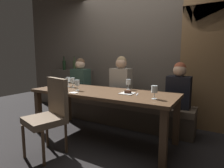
{
  "coord_description": "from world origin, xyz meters",
  "views": [
    {
      "loc": [
        1.51,
        -2.31,
        1.24
      ],
      "look_at": [
        0.1,
        0.12,
        0.84
      ],
      "focal_mm": 29.75,
      "sensor_mm": 36.0,
      "label": 1
    }
  ],
  "objects_px": {
    "wine_bottle_pale_label": "(75,65)",
    "dessert_plate": "(127,93)",
    "dining_table": "(102,97)",
    "banquette_bench": "(123,112)",
    "espresso_cup": "(57,87)",
    "fork_on_table": "(137,94)",
    "diner_far_end": "(179,87)",
    "wine_glass_near_left": "(154,90)",
    "wine_glass_far_left": "(68,80)",
    "wine_glass_far_right": "(61,83)",
    "wine_bottle_dark_red": "(64,65)",
    "wine_glass_center_front": "(129,82)",
    "wine_glass_center_back": "(77,83)",
    "diner_bearded": "(121,80)",
    "wine_glass_end_left": "(72,80)",
    "chair_near_side": "(50,111)",
    "diner_redhead": "(81,78)"
  },
  "relations": [
    {
      "from": "diner_far_end",
      "to": "wine_glass_near_left",
      "type": "relative_size",
      "value": 4.4
    },
    {
      "from": "wine_glass_near_left",
      "to": "fork_on_table",
      "type": "height_order",
      "value": "wine_glass_near_left"
    },
    {
      "from": "dining_table",
      "to": "wine_bottle_dark_red",
      "type": "xyz_separation_m",
      "value": [
        -1.77,
        1.02,
        0.42
      ]
    },
    {
      "from": "wine_glass_center_front",
      "to": "wine_glass_near_left",
      "type": "height_order",
      "value": "same"
    },
    {
      "from": "dessert_plate",
      "to": "wine_glass_far_right",
      "type": "bearing_deg",
      "value": -162.87
    },
    {
      "from": "banquette_bench",
      "to": "diner_bearded",
      "type": "distance_m",
      "value": 0.61
    },
    {
      "from": "wine_glass_far_left",
      "to": "fork_on_table",
      "type": "distance_m",
      "value": 1.33
    },
    {
      "from": "wine_glass_center_front",
      "to": "dessert_plate",
      "type": "height_order",
      "value": "wine_glass_center_front"
    },
    {
      "from": "diner_far_end",
      "to": "wine_glass_near_left",
      "type": "bearing_deg",
      "value": -98.75
    },
    {
      "from": "banquette_bench",
      "to": "fork_on_table",
      "type": "relative_size",
      "value": 14.71
    },
    {
      "from": "diner_bearded",
      "to": "fork_on_table",
      "type": "relative_size",
      "value": 4.81
    },
    {
      "from": "wine_glass_center_front",
      "to": "wine_glass_far_right",
      "type": "distance_m",
      "value": 1.03
    },
    {
      "from": "diner_bearded",
      "to": "chair_near_side",
      "type": "bearing_deg",
      "value": -101.44
    },
    {
      "from": "wine_glass_end_left",
      "to": "fork_on_table",
      "type": "xyz_separation_m",
      "value": [
        1.2,
        -0.04,
        -0.11
      ]
    },
    {
      "from": "dining_table",
      "to": "wine_glass_far_right",
      "type": "relative_size",
      "value": 13.41
    },
    {
      "from": "espresso_cup",
      "to": "fork_on_table",
      "type": "height_order",
      "value": "espresso_cup"
    },
    {
      "from": "wine_glass_far_left",
      "to": "espresso_cup",
      "type": "relative_size",
      "value": 1.37
    },
    {
      "from": "diner_far_end",
      "to": "wine_glass_end_left",
      "type": "xyz_separation_m",
      "value": [
        -1.62,
        -0.65,
        0.07
      ]
    },
    {
      "from": "wine_glass_center_back",
      "to": "espresso_cup",
      "type": "distance_m",
      "value": 0.43
    },
    {
      "from": "diner_far_end",
      "to": "wine_bottle_pale_label",
      "type": "height_order",
      "value": "wine_bottle_pale_label"
    },
    {
      "from": "wine_bottle_pale_label",
      "to": "wine_glass_near_left",
      "type": "height_order",
      "value": "wine_bottle_pale_label"
    },
    {
      "from": "chair_near_side",
      "to": "wine_glass_near_left",
      "type": "relative_size",
      "value": 5.98
    },
    {
      "from": "wine_glass_near_left",
      "to": "dining_table",
      "type": "bearing_deg",
      "value": 171.02
    },
    {
      "from": "chair_near_side",
      "to": "banquette_bench",
      "type": "bearing_deg",
      "value": 77.16
    },
    {
      "from": "wine_glass_center_back",
      "to": "wine_glass_far_left",
      "type": "bearing_deg",
      "value": 150.97
    },
    {
      "from": "wine_glass_end_left",
      "to": "banquette_bench",
      "type": "bearing_deg",
      "value": 44.73
    },
    {
      "from": "dessert_plate",
      "to": "fork_on_table",
      "type": "relative_size",
      "value": 1.12
    },
    {
      "from": "wine_glass_end_left",
      "to": "diner_redhead",
      "type": "bearing_deg",
      "value": 118.61
    },
    {
      "from": "wine_glass_center_back",
      "to": "wine_glass_center_front",
      "type": "relative_size",
      "value": 1.0
    },
    {
      "from": "dessert_plate",
      "to": "wine_glass_center_front",
      "type": "bearing_deg",
      "value": 112.86
    },
    {
      "from": "diner_far_end",
      "to": "espresso_cup",
      "type": "distance_m",
      "value": 1.97
    },
    {
      "from": "wine_glass_center_front",
      "to": "wine_glass_near_left",
      "type": "xyz_separation_m",
      "value": [
        0.56,
        -0.46,
        0.0
      ]
    },
    {
      "from": "chair_near_side",
      "to": "wine_bottle_dark_red",
      "type": "bearing_deg",
      "value": 129.64
    },
    {
      "from": "diner_bearded",
      "to": "wine_glass_center_back",
      "type": "xyz_separation_m",
      "value": [
        -0.33,
        -0.83,
        0.02
      ]
    },
    {
      "from": "wine_glass_center_front",
      "to": "dessert_plate",
      "type": "relative_size",
      "value": 0.86
    },
    {
      "from": "wine_glass_end_left",
      "to": "wine_glass_near_left",
      "type": "xyz_separation_m",
      "value": [
        1.49,
        -0.2,
        0.0
      ]
    },
    {
      "from": "wine_glass_far_left",
      "to": "wine_glass_far_right",
      "type": "relative_size",
      "value": 1.0
    },
    {
      "from": "diner_bearded",
      "to": "wine_glass_center_back",
      "type": "bearing_deg",
      "value": -111.73
    },
    {
      "from": "wine_bottle_dark_red",
      "to": "espresso_cup",
      "type": "distance_m",
      "value": 1.56
    },
    {
      "from": "wine_bottle_dark_red",
      "to": "wine_bottle_pale_label",
      "type": "bearing_deg",
      "value": 0.96
    },
    {
      "from": "dining_table",
      "to": "banquette_bench",
      "type": "xyz_separation_m",
      "value": [
        0.0,
        0.7,
        -0.42
      ]
    },
    {
      "from": "wine_glass_center_front",
      "to": "chair_near_side",
      "type": "bearing_deg",
      "value": -119.94
    },
    {
      "from": "wine_glass_end_left",
      "to": "espresso_cup",
      "type": "xyz_separation_m",
      "value": [
        -0.15,
        -0.23,
        -0.09
      ]
    },
    {
      "from": "banquette_bench",
      "to": "dessert_plate",
      "type": "distance_m",
      "value": 0.97
    },
    {
      "from": "dining_table",
      "to": "wine_bottle_pale_label",
      "type": "bearing_deg",
      "value": 144.64
    },
    {
      "from": "wine_bottle_dark_red",
      "to": "wine_glass_center_front",
      "type": "bearing_deg",
      "value": -18.6
    },
    {
      "from": "banquette_bench",
      "to": "diner_far_end",
      "type": "distance_m",
      "value": 1.12
    },
    {
      "from": "wine_bottle_pale_label",
      "to": "dessert_plate",
      "type": "bearing_deg",
      "value": -28.83
    },
    {
      "from": "wine_bottle_dark_red",
      "to": "wine_glass_end_left",
      "type": "xyz_separation_m",
      "value": [
        1.12,
        -0.96,
        -0.21
      ]
    },
    {
      "from": "dessert_plate",
      "to": "wine_glass_center_back",
      "type": "bearing_deg",
      "value": -170.11
    }
  ]
}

